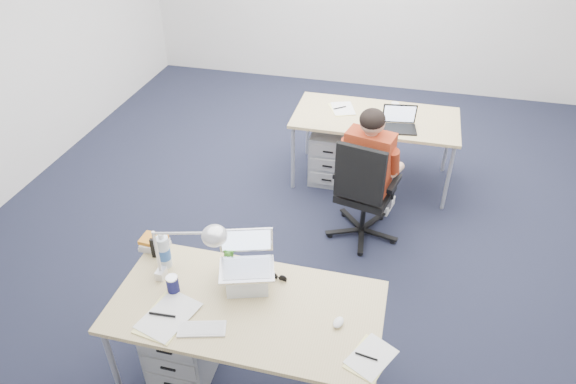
{
  "coord_description": "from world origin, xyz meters",
  "views": [
    {
      "loc": [
        0.71,
        -3.56,
        3.02
      ],
      "look_at": [
        -0.03,
        -0.58,
        0.85
      ],
      "focal_mm": 32.0,
      "sensor_mm": 36.0,
      "label": 1
    }
  ],
  "objects_px": {
    "office_chair": "(363,210)",
    "desk_lamp": "(179,251)",
    "computer_mouse": "(338,322)",
    "cordless_phone": "(154,248)",
    "headphones": "(244,266)",
    "sunglasses": "(278,277)",
    "far_cup": "(395,108)",
    "bear_figurine": "(229,260)",
    "book_stack": "(154,243)",
    "wireless_keyboard": "(202,329)",
    "silver_laptop": "(246,264)",
    "water_bottle": "(163,250)",
    "desk_near": "(247,310)",
    "seated_person": "(372,169)",
    "can_koozie": "(173,284)",
    "desk_far": "(375,121)",
    "drawer_pedestal_near": "(185,337)",
    "drawer_pedestal_far": "(332,154)",
    "dark_laptop": "(400,119)"
  },
  "relations": [
    {
      "from": "desk_near",
      "to": "seated_person",
      "type": "bearing_deg",
      "value": 73.63
    },
    {
      "from": "seated_person",
      "to": "sunglasses",
      "type": "height_order",
      "value": "seated_person"
    },
    {
      "from": "water_bottle",
      "to": "far_cup",
      "type": "distance_m",
      "value": 2.84
    },
    {
      "from": "office_chair",
      "to": "sunglasses",
      "type": "distance_m",
      "value": 1.55
    },
    {
      "from": "water_bottle",
      "to": "book_stack",
      "type": "height_order",
      "value": "water_bottle"
    },
    {
      "from": "office_chair",
      "to": "headphones",
      "type": "relative_size",
      "value": 4.94
    },
    {
      "from": "desk_far",
      "to": "seated_person",
      "type": "height_order",
      "value": "seated_person"
    },
    {
      "from": "drawer_pedestal_near",
      "to": "computer_mouse",
      "type": "distance_m",
      "value": 1.11
    },
    {
      "from": "drawer_pedestal_far",
      "to": "water_bottle",
      "type": "height_order",
      "value": "water_bottle"
    },
    {
      "from": "computer_mouse",
      "to": "cordless_phone",
      "type": "bearing_deg",
      "value": -176.72
    },
    {
      "from": "sunglasses",
      "to": "far_cup",
      "type": "relative_size",
      "value": 1.05
    },
    {
      "from": "desk_near",
      "to": "office_chair",
      "type": "height_order",
      "value": "office_chair"
    },
    {
      "from": "desk_lamp",
      "to": "dark_laptop",
      "type": "bearing_deg",
      "value": 38.86
    },
    {
      "from": "desk_lamp",
      "to": "dark_laptop",
      "type": "height_order",
      "value": "desk_lamp"
    },
    {
      "from": "computer_mouse",
      "to": "cordless_phone",
      "type": "xyz_separation_m",
      "value": [
        -1.26,
        0.27,
        0.06
      ]
    },
    {
      "from": "drawer_pedestal_near",
      "to": "far_cup",
      "type": "height_order",
      "value": "far_cup"
    },
    {
      "from": "headphones",
      "to": "computer_mouse",
      "type": "bearing_deg",
      "value": -30.94
    },
    {
      "from": "wireless_keyboard",
      "to": "computer_mouse",
      "type": "distance_m",
      "value": 0.77
    },
    {
      "from": "dark_laptop",
      "to": "seated_person",
      "type": "bearing_deg",
      "value": -115.79
    },
    {
      "from": "wireless_keyboard",
      "to": "book_stack",
      "type": "relative_size",
      "value": 1.5
    },
    {
      "from": "headphones",
      "to": "bear_figurine",
      "type": "bearing_deg",
      "value": -162.01
    },
    {
      "from": "can_koozie",
      "to": "cordless_phone",
      "type": "distance_m",
      "value": 0.36
    },
    {
      "from": "drawer_pedestal_near",
      "to": "bear_figurine",
      "type": "bearing_deg",
      "value": 41.73
    },
    {
      "from": "book_stack",
      "to": "cordless_phone",
      "type": "height_order",
      "value": "cordless_phone"
    },
    {
      "from": "can_koozie",
      "to": "water_bottle",
      "type": "height_order",
      "value": "water_bottle"
    },
    {
      "from": "bear_figurine",
      "to": "wireless_keyboard",
      "type": "bearing_deg",
      "value": -104.16
    },
    {
      "from": "can_koozie",
      "to": "sunglasses",
      "type": "bearing_deg",
      "value": 23.56
    },
    {
      "from": "sunglasses",
      "to": "far_cup",
      "type": "bearing_deg",
      "value": 86.71
    },
    {
      "from": "book_stack",
      "to": "sunglasses",
      "type": "distance_m",
      "value": 0.88
    },
    {
      "from": "far_cup",
      "to": "bear_figurine",
      "type": "bearing_deg",
      "value": -108.68
    },
    {
      "from": "seated_person",
      "to": "headphones",
      "type": "relative_size",
      "value": 6.0
    },
    {
      "from": "seated_person",
      "to": "book_stack",
      "type": "xyz_separation_m",
      "value": [
        -1.29,
        -1.52,
        0.15
      ]
    },
    {
      "from": "book_stack",
      "to": "desk_lamp",
      "type": "bearing_deg",
      "value": -37.99
    },
    {
      "from": "drawer_pedestal_near",
      "to": "book_stack",
      "type": "height_order",
      "value": "book_stack"
    },
    {
      "from": "computer_mouse",
      "to": "desk_far",
      "type": "bearing_deg",
      "value": 106.82
    },
    {
      "from": "book_stack",
      "to": "cordless_phone",
      "type": "bearing_deg",
      "value": -62.04
    },
    {
      "from": "silver_laptop",
      "to": "water_bottle",
      "type": "height_order",
      "value": "silver_laptop"
    },
    {
      "from": "drawer_pedestal_far",
      "to": "drawer_pedestal_near",
      "type": "bearing_deg",
      "value": -101.79
    },
    {
      "from": "can_koozie",
      "to": "office_chair",
      "type": "bearing_deg",
      "value": 60.04
    },
    {
      "from": "wireless_keyboard",
      "to": "water_bottle",
      "type": "xyz_separation_m",
      "value": [
        -0.42,
        0.43,
        0.13
      ]
    },
    {
      "from": "desk_far",
      "to": "drawer_pedestal_far",
      "type": "distance_m",
      "value": 0.58
    },
    {
      "from": "headphones",
      "to": "sunglasses",
      "type": "bearing_deg",
      "value": -16.24
    },
    {
      "from": "drawer_pedestal_near",
      "to": "cordless_phone",
      "type": "xyz_separation_m",
      "value": [
        -0.25,
        0.23,
        0.53
      ]
    },
    {
      "from": "can_koozie",
      "to": "far_cup",
      "type": "distance_m",
      "value": 2.97
    },
    {
      "from": "wireless_keyboard",
      "to": "cordless_phone",
      "type": "bearing_deg",
      "value": 121.23
    },
    {
      "from": "drawer_pedestal_far",
      "to": "cordless_phone",
      "type": "height_order",
      "value": "cordless_phone"
    },
    {
      "from": "silver_laptop",
      "to": "water_bottle",
      "type": "bearing_deg",
      "value": 158.31
    },
    {
      "from": "desk_lamp",
      "to": "far_cup",
      "type": "bearing_deg",
      "value": 43.14
    },
    {
      "from": "office_chair",
      "to": "desk_lamp",
      "type": "distance_m",
      "value": 1.97
    },
    {
      "from": "desk_far",
      "to": "bear_figurine",
      "type": "height_order",
      "value": "bear_figurine"
    }
  ]
}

